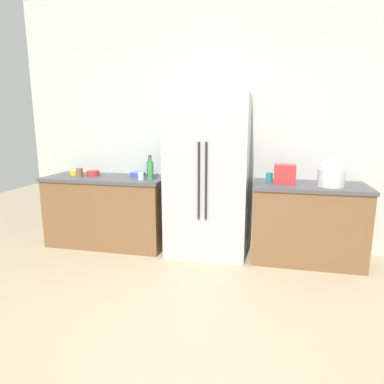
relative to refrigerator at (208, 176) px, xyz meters
name	(u,v)px	position (x,y,z in m)	size (l,w,h in m)	color
ground_plane	(184,332)	(0.11, -1.63, -0.93)	(10.44, 10.44, 0.00)	tan
kitchen_back_panel	(223,123)	(0.11, 0.38, 0.61)	(5.22, 0.10, 3.09)	silver
counter_left	(108,211)	(-1.29, 0.01, -0.49)	(1.52, 0.65, 0.88)	brown
counter_right	(307,223)	(1.15, 0.01, -0.49)	(1.23, 0.65, 0.88)	brown
refrigerator	(208,176)	(0.00, 0.00, 0.00)	(0.94, 0.65, 1.87)	#B2B5BA
toaster	(285,174)	(0.87, 0.01, 0.06)	(0.23, 0.17, 0.21)	red
rice_cooker	(331,173)	(1.34, -0.06, 0.09)	(0.28, 0.28, 0.31)	silver
bottle_a	(150,168)	(-0.74, 0.10, 0.06)	(0.08, 0.08, 0.27)	black
bottle_b	(150,170)	(-0.68, -0.07, 0.06)	(0.07, 0.07, 0.29)	green
cup_a	(269,177)	(0.71, 0.10, 0.00)	(0.07, 0.07, 0.10)	teal
cup_b	(80,172)	(-1.63, -0.05, 0.00)	(0.08, 0.08, 0.11)	brown
cup_c	(141,176)	(-0.78, -0.13, 0.00)	(0.07, 0.07, 0.09)	white
bowl_a	(93,173)	(-1.49, 0.04, -0.02)	(0.16, 0.16, 0.07)	red
bowl_b	(76,173)	(-1.74, 0.05, -0.02)	(0.15, 0.15, 0.06)	yellow
bowl_c	(138,174)	(-0.92, 0.13, -0.02)	(0.20, 0.20, 0.05)	blue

